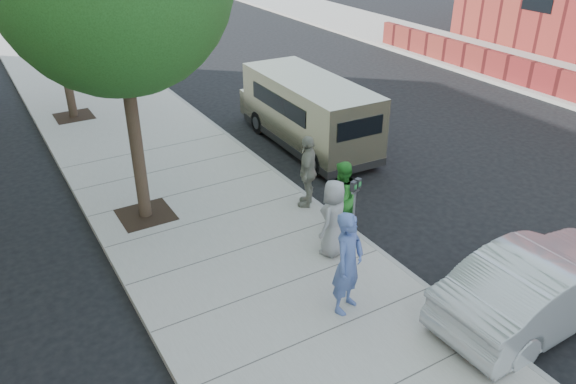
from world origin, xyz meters
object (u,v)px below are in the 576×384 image
at_px(parking_meter, 355,196).
at_px(person_officer, 348,263).
at_px(van, 307,111).
at_px(person_green_shirt, 341,197).
at_px(person_striped_polo, 308,171).
at_px(person_gray_shirt, 334,218).
at_px(sedan, 544,285).

bearing_deg(parking_meter, person_officer, -150.22).
relative_size(van, person_officer, 2.89).
xyz_separation_m(person_green_shirt, person_striped_polo, (0.00, 1.35, 0.06)).
bearing_deg(person_striped_polo, person_gray_shirt, 23.89).
relative_size(parking_meter, person_gray_shirt, 0.85).
bearing_deg(sedan, person_gray_shirt, 29.67).
height_order(person_officer, person_gray_shirt, person_officer).
bearing_deg(sedan, person_officer, 55.96).
xyz_separation_m(sedan, person_gray_shirt, (-2.09, 3.41, 0.25)).
bearing_deg(person_officer, person_gray_shirt, 37.98).
height_order(parking_meter, van, van).
bearing_deg(person_officer, sedan, -57.22).
height_order(van, person_officer, person_officer).
xyz_separation_m(sedan, person_striped_polo, (-1.44, 5.40, 0.31)).
relative_size(parking_meter, person_officer, 0.71).
xyz_separation_m(parking_meter, sedan, (1.39, -3.65, -0.43)).
height_order(parking_meter, person_gray_shirt, person_gray_shirt).
xyz_separation_m(parking_meter, person_gray_shirt, (-0.70, -0.24, -0.18)).
height_order(parking_meter, person_green_shirt, person_green_shirt).
height_order(person_green_shirt, person_striped_polo, person_striped_polo).
relative_size(parking_meter, person_green_shirt, 0.85).
bearing_deg(person_striped_polo, parking_meter, 43.64).
bearing_deg(sedan, van, -6.23).
relative_size(parking_meter, sedan, 0.32).
xyz_separation_m(sedan, person_officer, (-2.90, 1.82, 0.40)).
distance_m(sedan, person_striped_polo, 5.59).
height_order(parking_meter, person_officer, person_officer).
height_order(van, person_gray_shirt, van).
height_order(person_gray_shirt, person_striped_polo, person_striped_polo).
relative_size(parking_meter, van, 0.25).
distance_m(parking_meter, person_green_shirt, 0.44).
relative_size(van, person_gray_shirt, 3.42).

